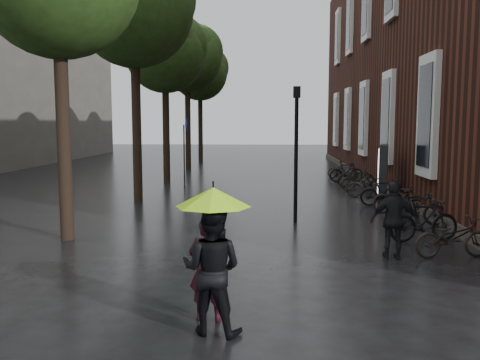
# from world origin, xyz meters

# --- Properties ---
(street_trees) EXTENTS (4.33, 34.03, 8.91)m
(street_trees) POSITION_xyz_m (-3.99, 15.91, 6.34)
(street_trees) COLOR black
(street_trees) RESTS_ON ground
(person_burgundy) EXTENTS (0.58, 0.42, 1.50)m
(person_burgundy) POSITION_xyz_m (-0.13, 2.16, 0.75)
(person_burgundy) COLOR black
(person_burgundy) RESTS_ON ground
(person_black) EXTENTS (0.97, 0.83, 1.73)m
(person_black) POSITION_xyz_m (-0.02, 1.75, 0.87)
(person_black) COLOR black
(person_black) RESTS_ON ground
(lime_umbrella) EXTENTS (1.03, 1.03, 1.52)m
(lime_umbrella) POSITION_xyz_m (-0.01, 1.91, 1.82)
(lime_umbrella) COLOR black
(lime_umbrella) RESTS_ON ground
(pedestrian_walking) EXTENTS (0.96, 0.43, 1.61)m
(pedestrian_walking) POSITION_xyz_m (3.33, 5.66, 0.80)
(pedestrian_walking) COLOR black
(pedestrian_walking) RESTS_ON ground
(parked_bicycles) EXTENTS (2.10, 16.07, 1.04)m
(parked_bicycles) POSITION_xyz_m (4.58, 13.27, 0.47)
(parked_bicycles) COLOR black
(parked_bicycles) RESTS_ON ground
(ad_lightbox) EXTENTS (0.31, 1.35, 2.03)m
(ad_lightbox) POSITION_xyz_m (4.80, 13.29, 1.02)
(ad_lightbox) COLOR black
(ad_lightbox) RESTS_ON ground
(lamp_post) EXTENTS (0.20, 0.20, 3.79)m
(lamp_post) POSITION_xyz_m (1.51, 9.39, 2.30)
(lamp_post) COLOR black
(lamp_post) RESTS_ON ground
(cycle_sign) EXTENTS (0.16, 0.54, 2.98)m
(cycle_sign) POSITION_xyz_m (-2.94, 17.67, 1.97)
(cycle_sign) COLOR #262628
(cycle_sign) RESTS_ON ground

